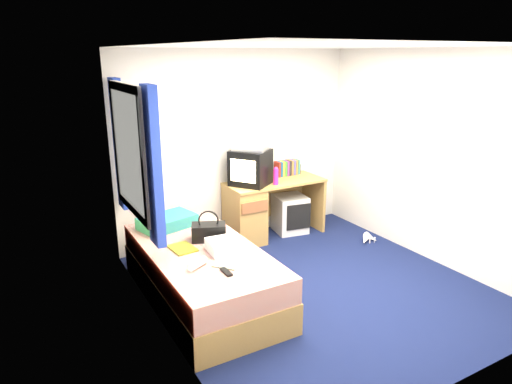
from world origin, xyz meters
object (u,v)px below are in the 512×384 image
storage_cube (290,214)px  towel (226,245)px  pillow (167,222)px  water_bottle (197,264)px  desk (256,209)px  handbag (209,231)px  white_heels (368,239)px  picture_frame (297,168)px  bed (202,274)px  magazine (182,248)px  colour_swatch_fan (224,267)px  vcr (251,147)px  pink_water_bottle (276,177)px  crt_tv (250,167)px  aerosol_can (262,174)px  remote_control (226,272)px

storage_cube → towel: towel is taller
pillow → water_bottle: bearing=-95.2°
desk → handbag: 1.43m
pillow → towel: size_ratio=1.72×
white_heels → storage_cube: bearing=129.4°
picture_frame → white_heels: picture_frame is taller
bed → white_heels: (2.42, 0.25, -0.23)m
magazine → colour_swatch_fan: magazine is taller
pillow → vcr: bearing=17.3°
handbag → towel: (0.03, -0.32, -0.04)m
pink_water_bottle → towel: (-1.23, -1.08, -0.25)m
bed → crt_tv: 1.72m
pink_water_bottle → handbag: (-1.27, -0.76, -0.22)m
bed → white_heels: bed is taller
pillow → crt_tv: bearing=17.3°
crt_tv → handbag: bearing=-82.1°
crt_tv → picture_frame: bearing=66.4°
storage_cube → towel: (-1.57, -1.24, 0.34)m
picture_frame → white_heels: (0.46, -1.00, -0.78)m
desk → colour_swatch_fan: bearing=-127.7°
crt_tv → towel: crt_tv is taller
pillow → water_bottle: 1.07m
bed → pink_water_bottle: (1.41, 0.92, 0.58)m
handbag → colour_swatch_fan: bearing=-78.9°
water_bottle → vcr: bearing=47.3°
crt_tv → vcr: bearing=90.0°
aerosol_can → white_heels: 1.61m
picture_frame → handbag: bearing=-164.8°
desk → picture_frame: picture_frame is taller
pillow → water_bottle: pillow is taller
picture_frame → white_heels: size_ratio=0.48×
crt_tv → pink_water_bottle: (0.27, -0.17, -0.12)m
crt_tv → water_bottle: size_ratio=3.00×
picture_frame → bed: bearing=-163.4°
storage_cube → remote_control: size_ratio=3.15×
picture_frame → towel: picture_frame is taller
aerosol_can → magazine: aerosol_can is taller
white_heels → picture_frame: bearing=114.6°
picture_frame → aerosol_can: bearing=175.6°
handbag → water_bottle: size_ratio=1.92×
handbag → magazine: 0.33m
colour_swatch_fan → magazine: bearing=107.4°
crt_tv → white_heels: (1.28, -0.83, -0.93)m
water_bottle → pillow: bearing=84.8°
water_bottle → remote_control: 0.28m
vcr → pink_water_bottle: size_ratio=2.02×
magazine → pink_water_bottle: bearing=28.0°
storage_cube → pink_water_bottle: (-0.33, -0.16, 0.60)m
magazine → white_heels: (2.58, 0.18, -0.51)m
pink_water_bottle → remote_control: size_ratio=1.26×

